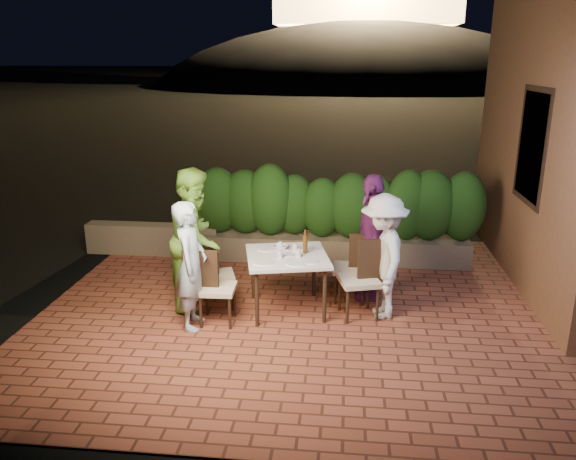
# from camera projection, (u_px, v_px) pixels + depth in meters

# --- Properties ---
(ground) EXTENTS (400.00, 400.00, 0.00)m
(ground) POSITION_uv_depth(u_px,v_px,m) (313.00, 325.00, 6.90)
(ground) COLOR black
(ground) RESTS_ON ground
(terrace_floor) EXTENTS (7.00, 6.00, 0.15)m
(terrace_floor) POSITION_uv_depth(u_px,v_px,m) (315.00, 311.00, 7.39)
(terrace_floor) COLOR brown
(terrace_floor) RESTS_ON ground
(window_pane) EXTENTS (0.08, 1.00, 1.40)m
(window_pane) POSITION_uv_depth(u_px,v_px,m) (534.00, 146.00, 7.44)
(window_pane) COLOR black
(window_pane) RESTS_ON building_wall
(window_frame) EXTENTS (0.06, 1.15, 1.55)m
(window_frame) POSITION_uv_depth(u_px,v_px,m) (533.00, 146.00, 7.44)
(window_frame) COLOR black
(window_frame) RESTS_ON building_wall
(planter) EXTENTS (4.20, 0.55, 0.40)m
(planter) POSITION_uv_depth(u_px,v_px,m) (335.00, 248.00, 9.00)
(planter) COLOR brown
(planter) RESTS_ON ground
(hedge) EXTENTS (4.00, 0.70, 1.10)m
(hedge) POSITION_uv_depth(u_px,v_px,m) (336.00, 203.00, 8.77)
(hedge) COLOR #193D10
(hedge) RESTS_ON planter
(parapet) EXTENTS (2.20, 0.30, 0.50)m
(parapet) POSITION_uv_depth(u_px,v_px,m) (153.00, 239.00, 9.28)
(parapet) COLOR brown
(parapet) RESTS_ON ground
(hill) EXTENTS (52.00, 40.00, 22.00)m
(hill) POSITION_uv_depth(u_px,v_px,m) (362.00, 121.00, 64.88)
(hill) COLOR black
(hill) RESTS_ON ground
(dining_table) EXTENTS (1.19, 1.19, 0.75)m
(dining_table) POSITION_uv_depth(u_px,v_px,m) (287.00, 283.00, 7.16)
(dining_table) COLOR white
(dining_table) RESTS_ON ground
(plate_nw) EXTENTS (0.24, 0.24, 0.01)m
(plate_nw) POSITION_uv_depth(u_px,v_px,m) (263.00, 262.00, 6.78)
(plate_nw) COLOR white
(plate_nw) RESTS_ON dining_table
(plate_sw) EXTENTS (0.22, 0.22, 0.01)m
(plate_sw) POSITION_uv_depth(u_px,v_px,m) (267.00, 249.00, 7.25)
(plate_sw) COLOR white
(plate_sw) RESTS_ON dining_table
(plate_ne) EXTENTS (0.23, 0.23, 0.01)m
(plate_ne) POSITION_uv_depth(u_px,v_px,m) (310.00, 261.00, 6.83)
(plate_ne) COLOR white
(plate_ne) RESTS_ON dining_table
(plate_se) EXTENTS (0.20, 0.20, 0.01)m
(plate_se) POSITION_uv_depth(u_px,v_px,m) (305.00, 248.00, 7.29)
(plate_se) COLOR white
(plate_se) RESTS_ON dining_table
(plate_centre) EXTENTS (0.20, 0.20, 0.01)m
(plate_centre) POSITION_uv_depth(u_px,v_px,m) (285.00, 254.00, 7.06)
(plate_centre) COLOR white
(plate_centre) RESTS_ON dining_table
(plate_front) EXTENTS (0.24, 0.24, 0.01)m
(plate_front) POSITION_uv_depth(u_px,v_px,m) (295.00, 263.00, 6.76)
(plate_front) COLOR white
(plate_front) RESTS_ON dining_table
(glass_nw) EXTENTS (0.06, 0.06, 0.11)m
(glass_nw) POSITION_uv_depth(u_px,v_px,m) (280.00, 254.00, 6.92)
(glass_nw) COLOR silver
(glass_nw) RESTS_ON dining_table
(glass_sw) EXTENTS (0.06, 0.06, 0.11)m
(glass_sw) POSITION_uv_depth(u_px,v_px,m) (280.00, 246.00, 7.23)
(glass_sw) COLOR silver
(glass_sw) RESTS_ON dining_table
(glass_ne) EXTENTS (0.06, 0.06, 0.10)m
(glass_ne) POSITION_uv_depth(u_px,v_px,m) (299.00, 253.00, 6.97)
(glass_ne) COLOR silver
(glass_ne) RESTS_ON dining_table
(glass_se) EXTENTS (0.06, 0.06, 0.11)m
(glass_se) POSITION_uv_depth(u_px,v_px,m) (295.00, 247.00, 7.17)
(glass_se) COLOR silver
(glass_se) RESTS_ON dining_table
(beer_bottle) EXTENTS (0.06, 0.06, 0.31)m
(beer_bottle) POSITION_uv_depth(u_px,v_px,m) (305.00, 241.00, 7.08)
(beer_bottle) COLOR #502F0D
(beer_bottle) RESTS_ON dining_table
(bowl) EXTENTS (0.20, 0.20, 0.05)m
(bowl) POSITION_uv_depth(u_px,v_px,m) (281.00, 247.00, 7.28)
(bowl) COLOR white
(bowl) RESTS_ON dining_table
(chair_left_front) EXTENTS (0.44, 0.44, 0.93)m
(chair_left_front) POSITION_uv_depth(u_px,v_px,m) (217.00, 287.00, 6.80)
(chair_left_front) COLOR black
(chair_left_front) RESTS_ON ground
(chair_left_back) EXTENTS (0.52, 0.52, 0.89)m
(chair_left_back) POSITION_uv_depth(u_px,v_px,m) (218.00, 274.00, 7.26)
(chair_left_back) COLOR black
(chair_left_back) RESTS_ON ground
(chair_right_front) EXTENTS (0.57, 0.57, 1.00)m
(chair_right_front) POSITION_uv_depth(u_px,v_px,m) (359.00, 279.00, 6.95)
(chair_right_front) COLOR black
(chair_right_front) RESTS_ON ground
(chair_right_back) EXTENTS (0.44, 0.44, 0.93)m
(chair_right_back) POSITION_uv_depth(u_px,v_px,m) (350.00, 267.00, 7.44)
(chair_right_back) COLOR black
(chair_right_back) RESTS_ON ground
(diner_blue) EXTENTS (0.41, 0.59, 1.56)m
(diner_blue) POSITION_uv_depth(u_px,v_px,m) (191.00, 265.00, 6.61)
(diner_blue) COLOR #ACC8DD
(diner_blue) RESTS_ON ground
(diner_green) EXTENTS (0.71, 0.90, 1.83)m
(diner_green) POSITION_uv_depth(u_px,v_px,m) (196.00, 238.00, 7.17)
(diner_green) COLOR #71B338
(diner_green) RESTS_ON ground
(diner_white) EXTENTS (0.70, 1.08, 1.57)m
(diner_white) POSITION_uv_depth(u_px,v_px,m) (383.00, 257.00, 6.88)
(diner_white) COLOR silver
(diner_white) RESTS_ON ground
(diner_purple) EXTENTS (0.45, 1.01, 1.70)m
(diner_purple) POSITION_uv_depth(u_px,v_px,m) (372.00, 237.00, 7.42)
(diner_purple) COLOR #692364
(diner_purple) RESTS_ON ground
(parapet_lamp) EXTENTS (0.10, 0.10, 0.14)m
(parapet_lamp) POSITION_uv_depth(u_px,v_px,m) (192.00, 222.00, 9.12)
(parapet_lamp) COLOR orange
(parapet_lamp) RESTS_ON parapet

